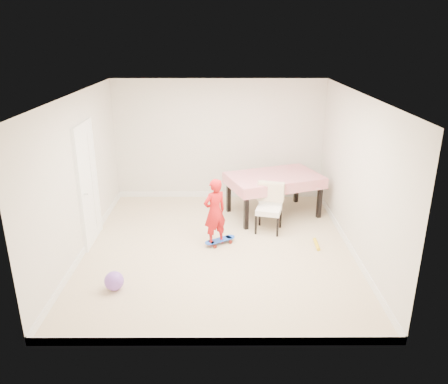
{
  "coord_description": "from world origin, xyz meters",
  "views": [
    {
      "loc": [
        0.08,
        -6.72,
        3.49
      ],
      "look_at": [
        0.1,
        0.2,
        0.95
      ],
      "focal_mm": 35.0,
      "sensor_mm": 36.0,
      "label": 1
    }
  ],
  "objects_px": {
    "child": "(215,214)",
    "balloon": "(114,281)",
    "dining_chair": "(269,208)",
    "skateboard": "(220,242)",
    "dining_table": "(273,195)"
  },
  "relations": [
    {
      "from": "dining_table",
      "to": "child",
      "type": "xyz_separation_m",
      "value": [
        -1.15,
        -1.36,
        0.17
      ]
    },
    {
      "from": "dining_chair",
      "to": "skateboard",
      "type": "xyz_separation_m",
      "value": [
        -0.9,
        -0.54,
        -0.41
      ]
    },
    {
      "from": "child",
      "to": "balloon",
      "type": "relative_size",
      "value": 4.2
    },
    {
      "from": "skateboard",
      "to": "child",
      "type": "xyz_separation_m",
      "value": [
        -0.09,
        -0.04,
        0.54
      ]
    },
    {
      "from": "dining_table",
      "to": "balloon",
      "type": "height_order",
      "value": "dining_table"
    },
    {
      "from": "skateboard",
      "to": "balloon",
      "type": "height_order",
      "value": "balloon"
    },
    {
      "from": "dining_table",
      "to": "skateboard",
      "type": "distance_m",
      "value": 1.74
    },
    {
      "from": "dining_table",
      "to": "child",
      "type": "height_order",
      "value": "child"
    },
    {
      "from": "dining_table",
      "to": "dining_chair",
      "type": "relative_size",
      "value": 1.97
    },
    {
      "from": "dining_chair",
      "to": "balloon",
      "type": "height_order",
      "value": "dining_chair"
    },
    {
      "from": "dining_chair",
      "to": "skateboard",
      "type": "distance_m",
      "value": 1.12
    },
    {
      "from": "skateboard",
      "to": "dining_chair",
      "type": "bearing_deg",
      "value": -1.14
    },
    {
      "from": "dining_table",
      "to": "balloon",
      "type": "xyz_separation_m",
      "value": [
        -2.58,
        -2.77,
        -0.28
      ]
    },
    {
      "from": "dining_chair",
      "to": "child",
      "type": "distance_m",
      "value": 1.15
    },
    {
      "from": "dining_chair",
      "to": "balloon",
      "type": "distance_m",
      "value": 3.13
    }
  ]
}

